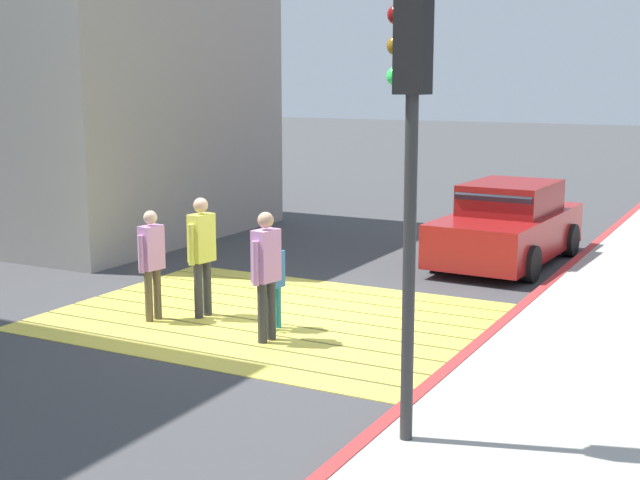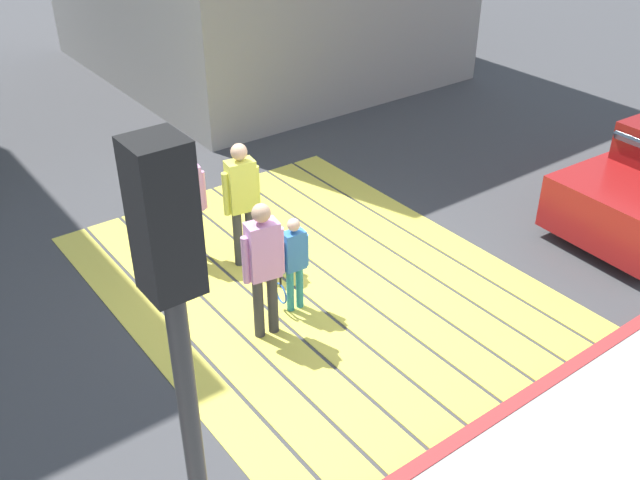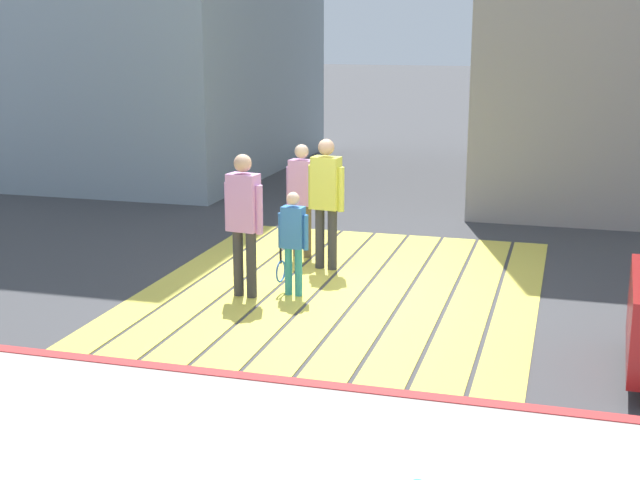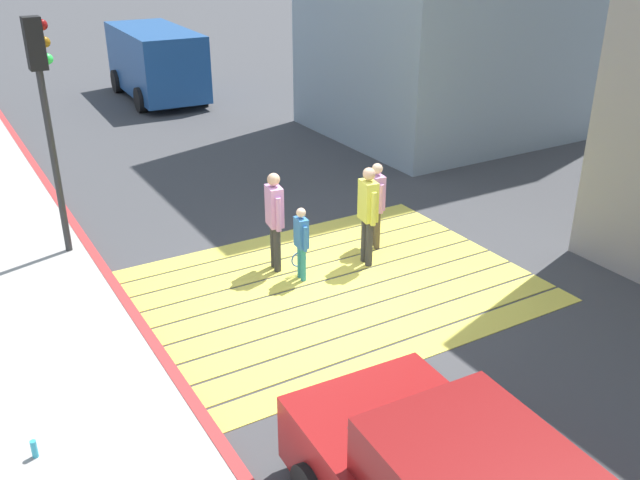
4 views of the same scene
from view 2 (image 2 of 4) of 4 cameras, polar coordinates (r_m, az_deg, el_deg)
The scene contains 8 objects.
ground_plane at distance 9.75m, azimuth -0.66°, elevation -3.30°, with size 120.00×120.00×0.00m, color #424244.
crosswalk_stripes at distance 9.75m, azimuth -0.66°, elevation -3.27°, with size 6.40×4.90×0.01m.
curb_painted at distance 7.92m, azimuth 13.80°, elevation -13.59°, with size 0.16×40.00×0.13m, color #BC3333.
traffic_light_corner at distance 4.03m, azimuth -11.19°, elevation -7.94°, with size 0.39×0.28×4.24m.
pedestrian_adult_lead at distance 9.66m, azimuth -6.22°, elevation 3.47°, with size 0.29×0.52×1.82m.
pedestrian_adult_trailing at distance 8.27m, azimuth -4.50°, elevation -1.72°, with size 0.29×0.52×1.79m.
pedestrian_adult_side at distance 9.91m, azimuth -10.32°, elevation 3.28°, with size 0.26×0.48×1.65m.
pedestrian_child_with_racket at distance 8.83m, azimuth -2.11°, elevation -1.58°, with size 0.29×0.41×1.32m.
Camera 2 is at (-6.48, 4.72, 5.55)m, focal length 40.35 mm.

